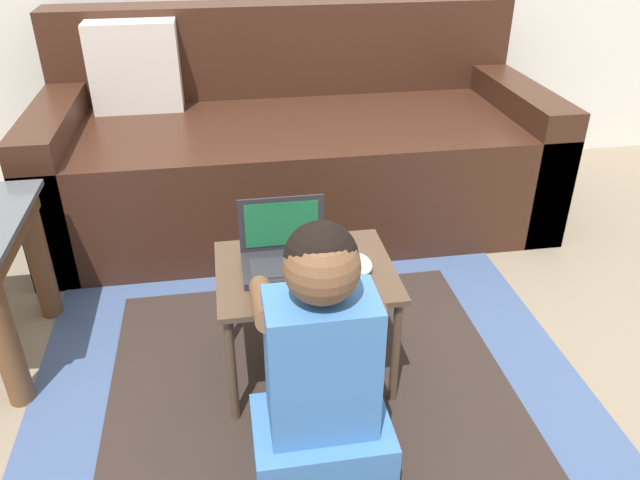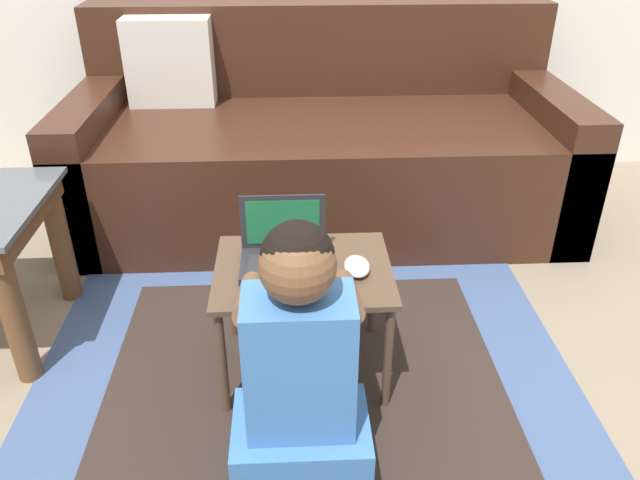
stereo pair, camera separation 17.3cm
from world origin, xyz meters
The scene contains 7 objects.
ground_plane centered at (0.00, 0.00, 0.00)m, with size 16.00×16.00×0.00m, color #7F705B.
area_rug centered at (-0.10, -0.14, 0.00)m, with size 1.60×1.79×0.01m.
couch centered at (0.00, 1.13, 0.30)m, with size 2.04×0.94×0.84m.
laptop_desk centered at (-0.10, 0.05, 0.31)m, with size 0.49×0.39×0.36m.
laptop centered at (-0.15, 0.07, 0.39)m, with size 0.24×0.17×0.18m.
computer_mouse centered at (0.05, 0.03, 0.38)m, with size 0.07×0.11×0.03m.
person_seated centered at (-0.12, -0.32, 0.31)m, with size 0.33×0.40×0.70m.
Camera 1 is at (-0.30, -1.39, 1.28)m, focal length 35.00 mm.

